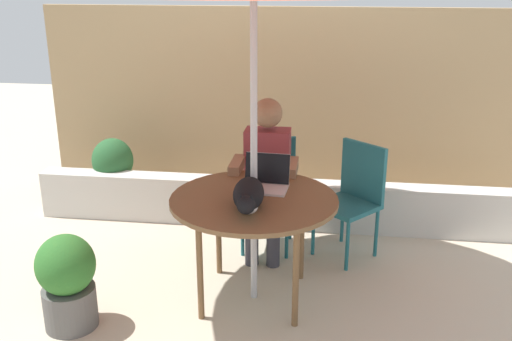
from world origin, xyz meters
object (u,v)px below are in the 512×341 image
(potted_plant_by_chair, at_px, (67,280))
(patio_table, at_px, (254,206))
(person_seated, at_px, (266,170))
(laptop, at_px, (266,178))
(potted_plant_near_fence, at_px, (113,169))
(chair_occupied, at_px, (269,184))
(cat, at_px, (248,195))
(chair_empty, at_px, (354,192))

(potted_plant_by_chair, bearing_deg, patio_table, 23.98)
(potted_plant_by_chair, bearing_deg, person_seated, 47.17)
(laptop, xyz_separation_m, potted_plant_near_fence, (-1.53, 1.16, -0.40))
(chair_occupied, xyz_separation_m, person_seated, (-0.00, -0.16, 0.17))
(potted_plant_by_chair, bearing_deg, cat, 16.07)
(potted_plant_near_fence, relative_size, potted_plant_by_chair, 1.09)
(patio_table, height_order, chair_occupied, chair_occupied)
(chair_occupied, height_order, cat, cat)
(potted_plant_by_chair, bearing_deg, potted_plant_near_fence, 102.20)
(patio_table, distance_m, laptop, 0.24)
(potted_plant_by_chair, bearing_deg, laptop, 31.13)
(chair_empty, relative_size, potted_plant_by_chair, 1.42)
(laptop, distance_m, cat, 0.38)
(cat, relative_size, potted_plant_near_fence, 0.98)
(person_seated, distance_m, laptop, 0.50)
(chair_empty, relative_size, laptop, 2.75)
(chair_occupied, relative_size, chair_empty, 1.00)
(patio_table, height_order, chair_empty, chair_empty)
(person_seated, bearing_deg, potted_plant_by_chair, -132.83)
(person_seated, relative_size, laptop, 3.83)
(person_seated, height_order, potted_plant_by_chair, person_seated)
(laptop, bearing_deg, patio_table, -104.60)
(chair_occupied, xyz_separation_m, potted_plant_near_fence, (-1.48, 0.52, -0.12))
(chair_occupied, relative_size, potted_plant_by_chair, 1.42)
(chair_empty, bearing_deg, person_seated, -173.50)
(laptop, height_order, potted_plant_by_chair, laptop)
(patio_table, relative_size, potted_plant_by_chair, 1.77)
(chair_empty, xyz_separation_m, person_seated, (-0.66, -0.08, 0.17))
(patio_table, relative_size, chair_occupied, 1.24)
(chair_empty, xyz_separation_m, cat, (-0.67, -0.93, 0.30))
(cat, relative_size, potted_plant_by_chair, 1.07)
(chair_empty, bearing_deg, potted_plant_near_fence, 164.38)
(chair_occupied, xyz_separation_m, laptop, (0.05, -0.64, 0.28))
(laptop, xyz_separation_m, cat, (-0.06, -0.38, 0.02))
(patio_table, distance_m, potted_plant_near_fence, 2.03)
(patio_table, relative_size, potted_plant_near_fence, 1.62)
(chair_occupied, bearing_deg, chair_empty, -6.97)
(person_seated, xyz_separation_m, potted_plant_by_chair, (-1.08, -1.17, -0.36))
(person_seated, height_order, laptop, person_seated)
(chair_occupied, xyz_separation_m, potted_plant_by_chair, (-1.08, -1.32, -0.19))
(chair_empty, height_order, cat, cat)
(laptop, relative_size, potted_plant_near_fence, 0.47)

